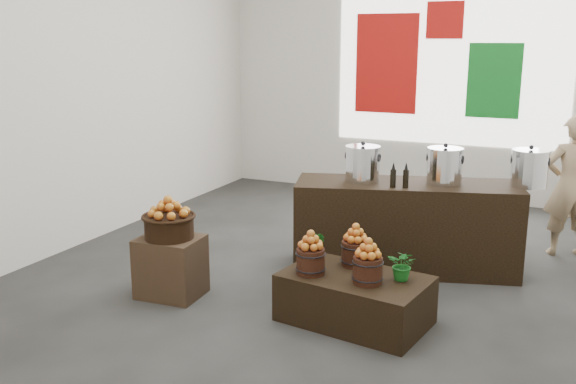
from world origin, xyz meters
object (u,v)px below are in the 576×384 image
at_px(wicker_basket, 169,227).
at_px(display_table, 355,299).
at_px(stock_pot_center, 445,167).
at_px(shopper, 571,186).
at_px(counter, 406,226).
at_px(crate, 171,267).
at_px(stock_pot_right, 529,169).
at_px(stock_pot_left, 363,165).

distance_m(wicker_basket, display_table, 1.75).
bearing_deg(stock_pot_center, shopper, 42.58).
bearing_deg(counter, crate, -154.74).
height_order(wicker_basket, stock_pot_right, stock_pot_right).
bearing_deg(display_table, stock_pot_left, 115.13).
height_order(counter, shopper, shopper).
height_order(display_table, stock_pot_right, stock_pot_right).
distance_m(wicker_basket, stock_pot_center, 2.67).
distance_m(crate, stock_pot_left, 2.09).
distance_m(stock_pot_right, shopper, 0.94).
xyz_separation_m(stock_pot_right, shopper, (0.37, 0.81, -0.30)).
xyz_separation_m(counter, stock_pot_left, (-0.42, -0.13, 0.61)).
xyz_separation_m(stock_pot_center, stock_pot_right, (0.76, 0.22, 0.00)).
xyz_separation_m(crate, stock_pot_left, (1.31, 1.42, 0.78)).
bearing_deg(display_table, stock_pot_right, 65.25).
height_order(counter, stock_pot_center, stock_pot_center).
distance_m(display_table, stock_pot_center, 1.76).
distance_m(display_table, stock_pot_right, 2.23).
bearing_deg(stock_pot_right, shopper, 65.45).
bearing_deg(shopper, counter, 18.29).
bearing_deg(stock_pot_right, stock_pot_center, -163.58).
xyz_separation_m(display_table, stock_pot_left, (-0.37, 1.27, 0.85)).
xyz_separation_m(wicker_basket, stock_pot_right, (2.82, 1.87, 0.41)).
distance_m(wicker_basket, shopper, 4.17).
distance_m(crate, stock_pot_center, 2.76).
bearing_deg(stock_pot_center, display_table, -104.51).
bearing_deg(display_table, shopper, 68.00).
relative_size(crate, shopper, 0.36).
bearing_deg(counter, shopper, 21.43).
height_order(stock_pot_left, stock_pot_center, same).
bearing_deg(crate, counter, 41.69).
bearing_deg(stock_pot_right, counter, -163.58).
distance_m(crate, counter, 2.33).
height_order(stock_pot_center, shopper, shopper).
xyz_separation_m(wicker_basket, stock_pot_left, (1.31, 1.42, 0.41)).
distance_m(stock_pot_left, stock_pot_center, 0.79).
height_order(wicker_basket, stock_pot_center, stock_pot_center).
relative_size(display_table, stock_pot_center, 3.44).
xyz_separation_m(crate, wicker_basket, (0.00, 0.00, 0.37)).
bearing_deg(display_table, stock_pot_center, 84.39).
height_order(crate, wicker_basket, wicker_basket).
bearing_deg(crate, display_table, 5.21).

